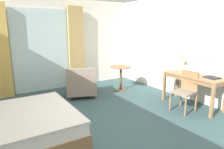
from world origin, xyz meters
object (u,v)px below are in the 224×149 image
(bed, at_px, (4,131))
(desk_chair, at_px, (186,89))
(round_cafe_table, at_px, (121,73))
(closed_book, at_px, (212,77))
(writing_desk, at_px, (194,79))
(armchair_by_window, at_px, (81,85))
(desk_lamp, at_px, (181,59))

(bed, bearing_deg, desk_chair, -8.82)
(round_cafe_table, bearing_deg, desk_chair, -80.28)
(bed, distance_m, closed_book, 4.07)
(writing_desk, xyz_separation_m, desk_chair, (-0.35, -0.08, -0.16))
(desk_chair, height_order, armchair_by_window, desk_chair)
(writing_desk, bearing_deg, closed_book, -77.75)
(desk_lamp, relative_size, round_cafe_table, 0.65)
(closed_book, relative_size, armchair_by_window, 0.29)
(bed, distance_m, round_cafe_table, 3.49)
(closed_book, bearing_deg, armchair_by_window, 137.18)
(desk_lamp, bearing_deg, round_cafe_table, 115.96)
(desk_chair, height_order, desk_lamp, desk_lamp)
(writing_desk, height_order, closed_book, closed_book)
(desk_chair, bearing_deg, writing_desk, 13.35)
(bed, height_order, round_cafe_table, bed)
(desk_chair, distance_m, round_cafe_table, 2.01)
(bed, bearing_deg, writing_desk, -6.81)
(round_cafe_table, bearing_deg, writing_desk, -69.98)
(armchair_by_window, bearing_deg, round_cafe_table, -3.54)
(writing_desk, xyz_separation_m, round_cafe_table, (-0.69, 1.90, -0.13))
(desk_chair, bearing_deg, armchair_by_window, 127.05)
(round_cafe_table, bearing_deg, bed, -155.59)
(round_cafe_table, bearing_deg, desk_lamp, -64.04)
(writing_desk, bearing_deg, bed, 173.19)
(bed, relative_size, desk_lamp, 4.50)
(writing_desk, bearing_deg, round_cafe_table, 110.02)
(closed_book, bearing_deg, bed, 174.94)
(writing_desk, bearing_deg, desk_chair, -166.65)
(desk_chair, bearing_deg, round_cafe_table, 99.72)
(bed, bearing_deg, round_cafe_table, 24.41)
(bed, relative_size, round_cafe_table, 2.91)
(closed_book, height_order, round_cafe_table, closed_book)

